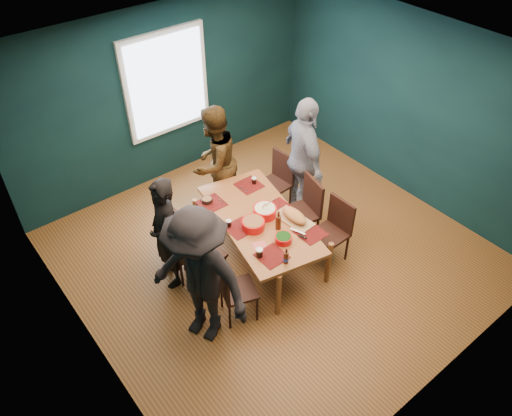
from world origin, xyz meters
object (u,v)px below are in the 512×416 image
(chair_left_near, at_px, (232,287))
(person_back, at_px, (214,162))
(chair_left_far, at_px, (177,226))
(chair_right_far, at_px, (278,178))
(bowl_dumpling, at_px, (265,211))
(chair_right_mid, at_px, (306,206))
(bowl_salad, at_px, (253,224))
(person_right, at_px, (304,159))
(chair_left_mid, at_px, (196,255))
(bowl_herbs, at_px, (283,238))
(chair_right_near, at_px, (335,226))
(dining_table, at_px, (259,222))
(person_far_left, at_px, (166,234))
(person_near_left, at_px, (199,278))
(cutting_board, at_px, (294,216))

(chair_left_near, height_order, person_back, person_back)
(person_back, bearing_deg, chair_left_far, 9.65)
(chair_right_far, relative_size, bowl_dumpling, 3.09)
(chair_left_near, relative_size, chair_right_mid, 0.89)
(chair_left_far, distance_m, bowl_salad, 1.00)
(person_back, bearing_deg, person_right, 121.42)
(chair_left_far, xyz_separation_m, bowl_dumpling, (0.91, -0.64, 0.19))
(chair_left_far, xyz_separation_m, chair_right_far, (1.71, 0.03, -0.06))
(chair_left_far, height_order, chair_left_mid, chair_left_far)
(bowl_salad, bearing_deg, person_back, 75.95)
(bowl_herbs, bearing_deg, chair_right_near, -4.55)
(chair_left_mid, xyz_separation_m, chair_left_near, (0.08, -0.60, -0.08))
(chair_left_far, xyz_separation_m, person_back, (0.97, 0.54, 0.26))
(chair_left_mid, distance_m, person_right, 2.09)
(bowl_herbs, bearing_deg, dining_table, 85.04)
(person_far_left, relative_size, bowl_herbs, 7.50)
(dining_table, bearing_deg, bowl_herbs, -83.08)
(chair_right_far, height_order, person_back, person_back)
(person_far_left, distance_m, person_near_left, 0.95)
(bowl_salad, bearing_deg, chair_left_near, -146.10)
(chair_left_far, relative_size, chair_left_mid, 1.00)
(person_near_left, bearing_deg, chair_right_far, 96.40)
(chair_left_mid, height_order, bowl_herbs, chair_left_mid)
(cutting_board, bearing_deg, person_right, 36.33)
(chair_right_mid, bearing_deg, cutting_board, -139.81)
(chair_right_near, xyz_separation_m, person_far_left, (-1.89, 0.99, 0.25))
(dining_table, xyz_separation_m, chair_left_near, (-0.85, -0.54, -0.14))
(bowl_salad, relative_size, bowl_dumpling, 0.96)
(chair_right_near, bearing_deg, person_far_left, 151.01)
(person_far_left, bearing_deg, chair_right_near, 70.85)
(chair_left_far, relative_size, bowl_salad, 3.58)
(chair_left_far, height_order, person_back, person_back)
(dining_table, bearing_deg, person_near_left, -145.46)
(chair_right_far, bearing_deg, chair_right_near, -99.14)
(chair_left_far, relative_size, person_far_left, 0.65)
(chair_left_near, xyz_separation_m, person_back, (0.99, 1.73, 0.34))
(chair_left_mid, distance_m, bowl_salad, 0.79)
(chair_right_near, bearing_deg, chair_left_far, 141.56)
(chair_left_far, xyz_separation_m, chair_left_near, (-0.02, -1.19, -0.09))
(person_near_left, bearing_deg, bowl_herbs, 67.83)
(chair_right_mid, bearing_deg, bowl_dumpling, -174.44)
(person_back, bearing_deg, dining_table, 63.48)
(dining_table, relative_size, chair_left_near, 2.35)
(dining_table, xyz_separation_m, person_right, (1.11, 0.40, 0.27))
(chair_right_far, height_order, bowl_herbs, chair_right_far)
(person_back, height_order, bowl_herbs, person_back)
(chair_left_far, relative_size, chair_right_near, 1.11)
(chair_left_mid, xyz_separation_m, person_far_left, (-0.18, 0.36, 0.19))
(chair_left_mid, relative_size, chair_right_near, 1.11)
(chair_right_far, relative_size, person_near_left, 0.50)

